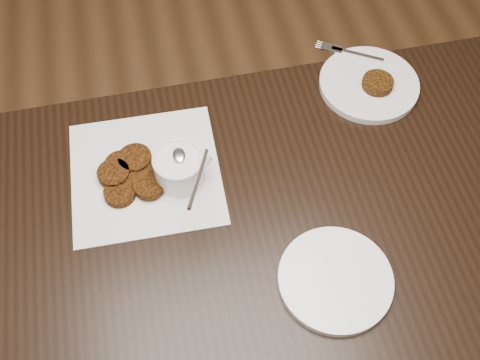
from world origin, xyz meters
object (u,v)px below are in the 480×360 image
Objects in this scene: napkin at (146,173)px; plate_with_patty at (370,82)px; plate_empty at (335,279)px; sauce_ramekin at (177,158)px; table at (255,314)px.

napkin is 1.34× the size of plate_with_patty.
sauce_ramekin is at bearing 130.69° from plate_empty.
sauce_ramekin is (-0.12, 0.17, 0.44)m from table.
plate_empty is at bearing -49.31° from sauce_ramekin.
table is 4.44× the size of napkin.
table is at bearing -135.09° from plate_with_patty.
plate_with_patty is at bearing 13.99° from napkin.
sauce_ramekin is 0.61× the size of plate_with_patty.
table is at bearing -46.44° from napkin.
plate_with_patty reaches higher than table.
table is at bearing 137.80° from plate_empty.
plate_empty is at bearing -116.24° from plate_with_patty.
napkin is 0.42m from plate_empty.
sauce_ramekin is 0.66× the size of plate_empty.
sauce_ramekin is 0.36m from plate_empty.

